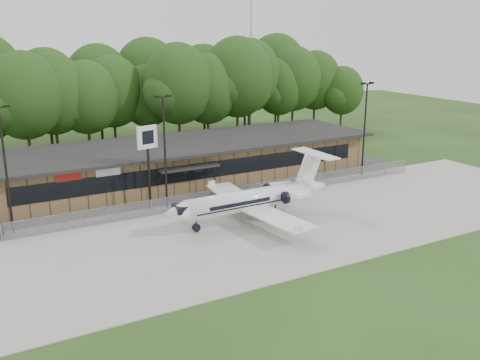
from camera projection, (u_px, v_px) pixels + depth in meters
ground at (323, 264)px, 36.95m from camera, size 160.00×160.00×0.00m
apron at (263, 227)px, 43.67m from camera, size 64.00×18.00×0.08m
parking_lot at (203, 191)px, 53.34m from camera, size 50.00×9.00×0.06m
terminal at (185, 161)px, 56.49m from camera, size 41.00×11.65×4.30m
fence at (224, 196)px, 49.35m from camera, size 46.00×0.04×1.52m
treeline at (129, 93)px, 70.22m from camera, size 72.00×12.00×15.00m
radio_mast at (251, 49)px, 84.16m from camera, size 0.20×0.20×25.00m
light_pole_left at (5, 161)px, 40.79m from camera, size 1.55×0.30×10.23m
light_pole_mid at (165, 143)px, 46.86m from camera, size 1.55×0.30×10.23m
light_pole_right at (365, 122)px, 57.59m from camera, size 1.55×0.30×10.23m
business_jet at (253, 200)px, 44.52m from camera, size 15.88×14.10×5.36m
pole_sign at (148, 146)px, 46.46m from camera, size 1.99×0.72×7.63m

